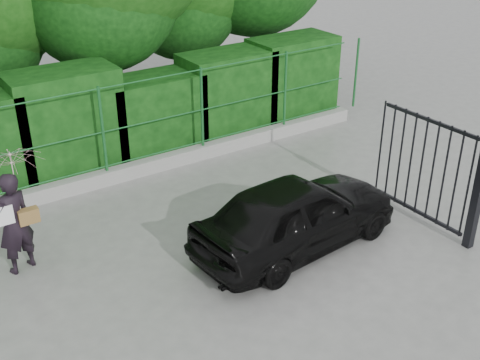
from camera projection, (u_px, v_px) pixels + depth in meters
ground at (203, 304)px, 8.98m from camera, size 80.00×80.00×0.00m
kerb at (90, 182)px, 12.24m from camera, size 14.00×0.25×0.30m
fence at (94, 132)px, 11.87m from camera, size 14.13×0.06×1.80m
hedge at (66, 127)px, 12.58m from camera, size 14.20×1.20×2.24m
gate at (456, 174)px, 10.21m from camera, size 0.22×2.33×2.36m
woman at (15, 194)px, 9.26m from camera, size 0.99×0.98×2.03m
car at (297, 213)px, 10.10m from camera, size 3.91×1.82×1.30m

